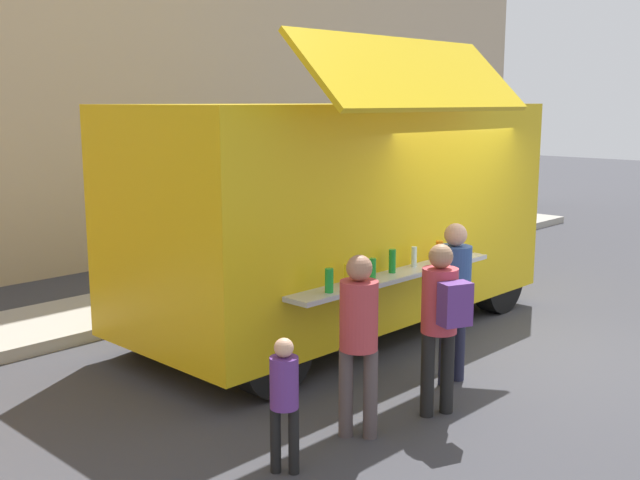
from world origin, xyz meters
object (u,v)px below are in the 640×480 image
at_px(food_truck_main, 342,209).
at_px(customer_rear_waiting, 359,330).
at_px(trash_bin, 382,236).
at_px(customer_front_ordering, 453,290).
at_px(child_near_queue, 284,393).
at_px(customer_mid_with_backpack, 442,313).

height_order(food_truck_main, customer_rear_waiting, food_truck_main).
relative_size(trash_bin, customer_rear_waiting, 0.55).
relative_size(customer_front_ordering, child_near_queue, 1.52).
relative_size(trash_bin, customer_front_ordering, 0.53).
distance_m(customer_rear_waiting, child_near_queue, 0.93).
xyz_separation_m(customer_front_ordering, customer_rear_waiting, (-1.61, -0.13, -0.03)).
xyz_separation_m(customer_front_ordering, child_near_queue, (-2.49, -0.14, -0.33)).
height_order(food_truck_main, child_near_queue, food_truck_main).
height_order(food_truck_main, customer_front_ordering, food_truck_main).
bearing_deg(child_near_queue, customer_front_ordering, -32.04).
bearing_deg(customer_mid_with_backpack, child_near_queue, 105.37).
xyz_separation_m(food_truck_main, trash_bin, (3.72, 2.32, -1.10)).
distance_m(customer_mid_with_backpack, customer_rear_waiting, 0.88).
height_order(customer_mid_with_backpack, child_near_queue, customer_mid_with_backpack).
bearing_deg(customer_mid_with_backpack, trash_bin, -23.64).
distance_m(food_truck_main, customer_front_ordering, 2.21).
xyz_separation_m(trash_bin, customer_mid_with_backpack, (-5.12, -4.75, 0.54)).
distance_m(trash_bin, child_near_queue, 8.19).
bearing_deg(customer_rear_waiting, trash_bin, 1.83).
relative_size(customer_front_ordering, customer_rear_waiting, 1.04).
bearing_deg(food_truck_main, customer_rear_waiting, -135.27).
bearing_deg(customer_front_ordering, child_near_queue, 98.24).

